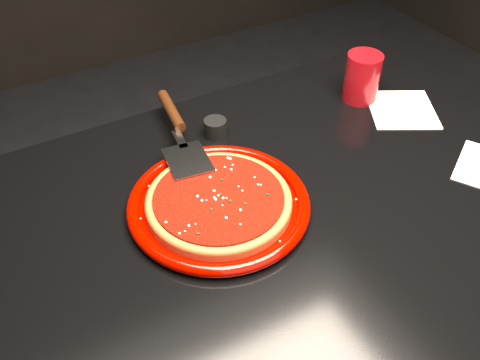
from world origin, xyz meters
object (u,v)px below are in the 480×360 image
plate (219,204)px  cup (362,77)px  pizza_server (180,131)px  table (291,316)px  ramekin (215,128)px

plate → cup: size_ratio=2.97×
plate → pizza_server: size_ratio=0.99×
pizza_server → cup: size_ratio=3.01×
table → ramekin: size_ratio=25.46×
table → pizza_server: (-0.13, 0.24, 0.42)m
ramekin → pizza_server: bearing=-176.1°
plate → ramekin: size_ratio=6.88×
table → plate: 0.42m
pizza_server → cup: bearing=3.5°
pizza_server → ramekin: bearing=11.5°
table → cup: (0.30, 0.21, 0.43)m
plate → pizza_server: 0.20m
table → plate: size_ratio=3.70×
cup → ramekin: cup is taller
ramekin → cup: bearing=-5.9°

